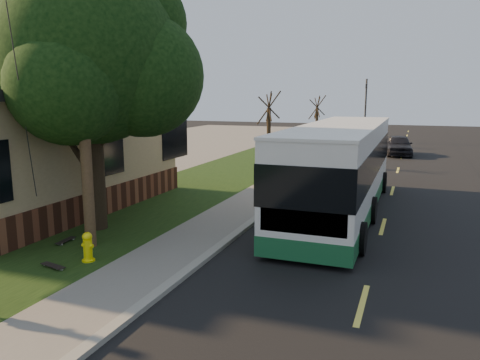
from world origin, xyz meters
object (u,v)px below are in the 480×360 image
Objects in this scene: fire_hydrant at (88,247)px; utility_pole at (81,74)px; transit_bus at (341,167)px; bare_tree_near at (269,128)px; dumpster at (14,184)px; distant_car at (399,145)px; skateboard_spare at (53,266)px; skateboard_main at (66,241)px; leafy_tree at (93,58)px; traffic_signal at (366,106)px; bare_tree_far at (317,121)px.

utility_pole is (-0.71, 0.99, 4.20)m from fire_hydrant.
utility_pole is 8.98m from transit_bus.
bare_tree_near reaches higher than dumpster.
utility_pole is 25.34m from distant_car.
bare_tree_near is 18.80m from skateboard_spare.
skateboard_main is at bearing 147.26° from fire_hydrant.
skateboard_spare is 0.18× the size of distant_car.
leafy_tree is 10.56× the size of skateboard_main.
dumpster is (-6.19, 3.40, -3.86)m from utility_pole.
traffic_signal is at bearing 75.96° from bare_tree_near.
distant_car is at bearing 75.71° from fire_hydrant.
fire_hydrant is 0.99× the size of skateboard_spare.
fire_hydrant is at bearing -59.33° from leafy_tree.
traffic_signal is (3.50, 4.00, 1.16)m from bare_tree_far.
skateboard_main is at bearing -92.29° from bare_tree_far.
traffic_signal is at bearing 84.10° from skateboard_spare.
bare_tree_far is (-0.40, 30.00, 1.57)m from fire_hydrant.
fire_hydrant is 5.65m from leafy_tree.
skateboard_spare is at bearing -57.46° from skateboard_main.
transit_bus is (5.73, 6.25, -2.96)m from utility_pole.
leafy_tree reaches higher than bare_tree_far.
distant_car is at bearing 73.58° from utility_pole.
fire_hydrant is 1.00× the size of skateboard_main.
dumpster is at bearing -128.28° from distant_car.
leafy_tree is 1.91× the size of distant_car.
bare_tree_near reaches higher than fire_hydrant.
distant_car reaches higher than fire_hydrant.
traffic_signal reaches higher than transit_bus.
skateboard_spare is at bearing -95.90° from traffic_signal.
skateboard_spare is (-0.08, -30.68, -1.88)m from bare_tree_far.
skateboard_spare is 0.39× the size of dumpster.
transit_bus is at bearing 47.51° from utility_pole.
distant_car is (7.94, 22.36, -4.47)m from leafy_tree.
bare_tree_near is 1.07× the size of bare_tree_far.
bare_tree_near is at bearing -92.39° from bare_tree_far.
bare_tree_near is 12.29m from transit_bus.
dumpster is 0.47× the size of distant_car.
transit_bus is at bearing -85.90° from traffic_signal.
bare_tree_far is at bearing 90.76° from fire_hydrant.
traffic_signal reaches higher than bare_tree_far.
bare_tree_near is at bearing 118.83° from transit_bus.
distant_car is (7.93, 24.00, 0.57)m from skateboard_main.
distant_car is (6.37, 25.01, 0.26)m from fire_hydrant.
leafy_tree is at bearing -98.47° from traffic_signal.
transit_bus reaches higher than dumpster.
bare_tree_far is 23.40m from transit_bus.
traffic_signal is (3.81, 33.01, -1.47)m from utility_pole.
leafy_tree is at bearing -92.50° from bare_tree_near.
traffic_signal is 7.44× the size of skateboard_main.
distant_car is at bearing 75.06° from skateboard_spare.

